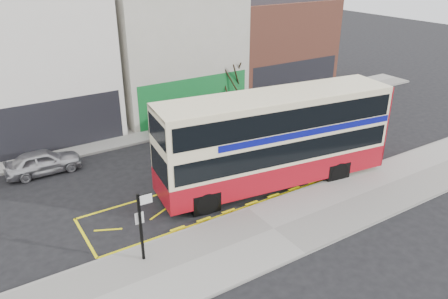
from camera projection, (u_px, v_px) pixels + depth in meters
ground at (243, 207)px, 20.54m from camera, size 120.00×120.00×0.00m
pavement at (274, 230)px, 18.74m from camera, size 40.00×4.00×0.15m
kerb at (248, 209)px, 20.22m from camera, size 40.00×0.15×0.15m
far_pavement at (150, 131)px, 28.98m from camera, size 50.00×3.00×0.15m
road_markings at (225, 192)px, 21.77m from camera, size 14.00×3.40×0.01m
terrace_left at (36, 51)px, 27.20m from camera, size 8.00×8.01×11.80m
terrace_green_shop at (167, 40)px, 31.67m from camera, size 9.00×8.01×11.30m
terrace_right at (266, 35)px, 36.24m from camera, size 9.00×8.01×10.30m
double_decker_bus at (276, 138)px, 21.65m from camera, size 12.25×4.31×4.79m
bus_stop_post at (142, 220)px, 16.18m from camera, size 0.71×0.13×2.87m
car_silver at (43, 162)px, 23.44m from camera, size 3.91×1.63×1.33m
car_grey at (183, 124)px, 28.44m from camera, size 4.42×1.75×1.43m
car_white at (256, 109)px, 31.01m from camera, size 4.95×2.12×1.42m
street_tree_right at (230, 69)px, 31.07m from camera, size 2.26×2.26×4.88m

